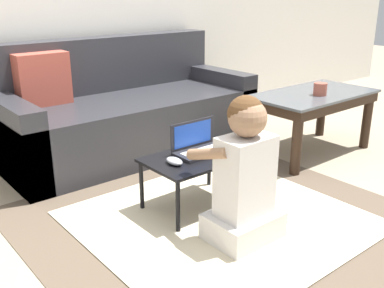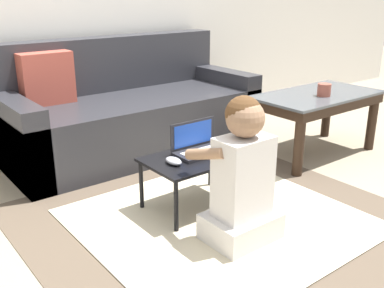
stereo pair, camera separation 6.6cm
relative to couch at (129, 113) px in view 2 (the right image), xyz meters
The scene contains 9 objects.
ground_plane 1.37m from the couch, 97.67° to the right, with size 16.00×16.00×0.00m, color gray.
area_rug 1.36m from the couch, 99.22° to the right, with size 1.95×1.87×0.01m.
couch is the anchor object (origin of this frame).
coffee_table 1.42m from the couch, 42.20° to the right, with size 0.98×0.53×0.47m.
laptop_desk 1.12m from the couch, 100.95° to the right, with size 0.56×0.39×0.31m.
laptop 1.08m from the couch, 98.13° to the right, with size 0.31×0.17×0.18m.
computer_mouse 1.17m from the couch, 108.35° to the right, with size 0.07×0.11×0.04m.
person_seated 1.54m from the couch, 99.41° to the right, with size 0.36×0.41×0.74m.
cup_on_table 1.47m from the couch, 45.34° to the right, with size 0.10×0.10×0.09m.
Camera 2 is at (-1.49, -1.62, 1.21)m, focal length 42.00 mm.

